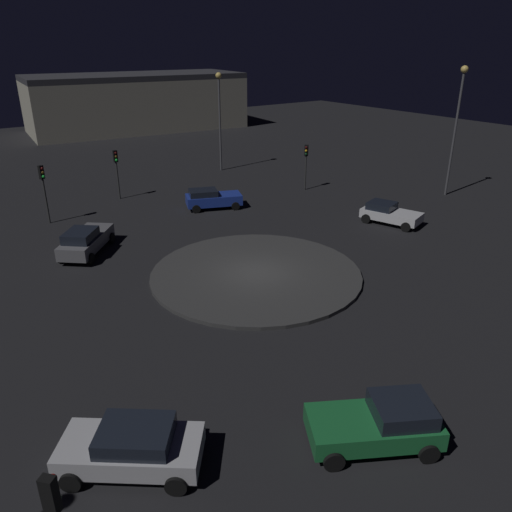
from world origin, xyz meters
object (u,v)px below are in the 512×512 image
Objects in this scene: car_white at (389,213)px; streetlamp_south at (458,114)px; car_green at (379,423)px; car_silver at (132,447)px; streetlamp_southeast at (219,107)px; traffic_light_southeast at (306,158)px; traffic_light_east at (116,165)px; car_grey at (85,240)px; store_building at (137,102)px; traffic_light_northeast at (43,183)px; car_blue at (212,198)px.

car_white is 0.43× the size of streetlamp_south.
car_green is at bearing -68.23° from car_white.
car_green is (-3.54, -6.54, 0.01)m from car_silver.
traffic_light_southeast is at bearing -168.63° from streetlamp_southeast.
car_grey is at bearing -33.43° from traffic_light_east.
car_grey is 0.46× the size of streetlamp_south.
streetlamp_south is at bearing -149.86° from streetlamp_southeast.
store_building reaches higher than traffic_light_east.
streetlamp_south is 0.33× the size of store_building.
car_silver is 34.43m from streetlamp_south.
traffic_light_southeast is 0.98× the size of traffic_light_east.
streetlamp_south reaches higher than car_green.
traffic_light_northeast reaches higher than car_silver.
car_blue reaches higher than car_silver.
traffic_light_northeast is 39.48m from store_building.
car_green is at bearing 79.06° from store_building.
traffic_light_southeast is (2.77, -19.36, 1.87)m from car_grey.
streetlamp_southeast reaches higher than traffic_light_east.
traffic_light_northeast is at bearing 108.79° from streetlamp_southeast.
car_grey is 1.03× the size of car_green.
traffic_light_northeast is at bearing 43.65° from car_grey.
car_white is at bearing -69.19° from car_grey.
car_green is at bearing 121.05° from streetlamp_south.
streetlamp_southeast is at bearing 84.99° from traffic_light_northeast.
car_grey is at bearing 79.73° from streetlamp_south.
traffic_light_southeast reaches higher than car_grey.
traffic_light_northeast is (27.01, 2.61, 2.08)m from car_green.
car_blue is 1.15× the size of traffic_light_east.
traffic_light_southeast is 0.42× the size of streetlamp_southeast.
streetlamp_south is at bearing 104.73° from store_building.
traffic_light_northeast is 20.05m from traffic_light_southeast.
traffic_light_east is at bearing 148.13° from car_blue.
streetlamp_southeast is at bearing -118.89° from traffic_light_southeast.
car_grey is at bearing -21.31° from traffic_light_northeast.
car_green is 63.19m from store_building.
traffic_light_east is at bearing -66.82° from car_green.
car_silver is 0.99× the size of car_blue.
store_building reaches higher than traffic_light_southeast.
store_building is (37.29, -1.50, 1.01)m from traffic_light_southeast.
traffic_light_east reaches higher than car_blue.
car_white is at bearing 30.34° from traffic_light_northeast.
car_grey is at bearing 126.29° from streetlamp_southeast.
car_grey reaches higher than car_green.
car_blue is 0.15× the size of store_building.
car_white is 9.88m from traffic_light_southeast.
store_building is (27.32, -3.50, -2.23)m from streetlamp_southeast.
car_green is 24.72m from car_blue.
car_blue is 19.83m from streetlamp_south.
traffic_light_northeast is 0.41× the size of streetlamp_south.
car_grey is 45.26m from store_building.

